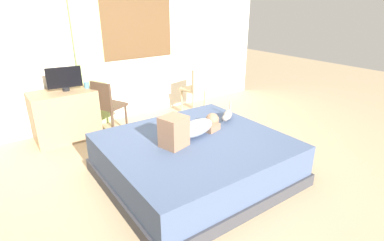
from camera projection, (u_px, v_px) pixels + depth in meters
The scene contains 11 objects.
ground_plane at pixel (188, 176), 3.63m from camera, with size 16.00×16.00×0.00m, color tan.
back_wall_with_window at pixel (106, 35), 4.87m from camera, with size 6.40×0.14×2.90m.
bed at pixel (195, 159), 3.52m from camera, with size 2.00×1.86×0.49m.
person_lying at pixel (190, 128), 3.45m from camera, with size 0.94×0.47×0.34m.
cat at pixel (227, 115), 3.97m from camera, with size 0.31×0.25×0.21m.
desk at pixel (65, 115), 4.49m from camera, with size 0.90×0.56×0.74m.
tv_monitor at pixel (64, 79), 4.32m from camera, with size 0.48×0.10×0.35m.
cup at pixel (87, 85), 4.51m from camera, with size 0.07×0.07×0.09m, color teal.
chair_by_desk at pixel (107, 104), 4.56m from camera, with size 0.50×0.50×0.86m.
chair_spare at pixel (196, 87), 5.43m from camera, with size 0.44×0.44×0.86m.
curtain_left at pixel (88, 44), 4.64m from camera, with size 0.44×0.06×2.68m, color #ADCC75.
Camera 1 is at (-1.77, -2.57, 1.97)m, focal length 28.11 mm.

